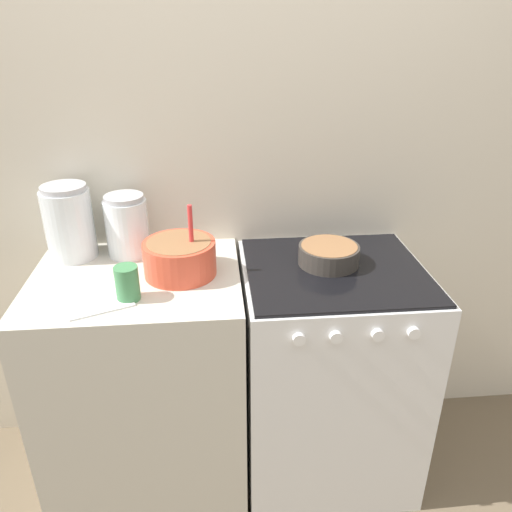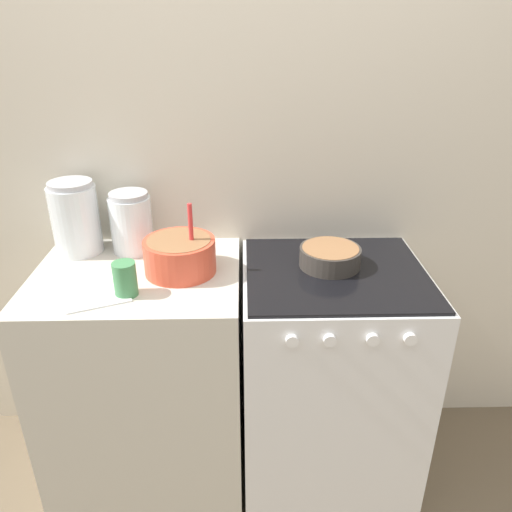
% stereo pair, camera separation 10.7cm
% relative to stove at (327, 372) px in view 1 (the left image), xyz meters
% --- Properties ---
extents(wall_back, '(4.47, 0.05, 2.40)m').
position_rel_stove_xyz_m(wall_back, '(-0.35, 0.33, 0.73)').
color(wall_back, beige).
rests_on(wall_back, ground_plane).
extents(countertop_cabinet, '(0.73, 0.61, 0.93)m').
position_rel_stove_xyz_m(countertop_cabinet, '(-0.72, 0.00, 0.00)').
color(countertop_cabinet, beige).
rests_on(countertop_cabinet, ground_plane).
extents(stove, '(0.67, 0.62, 0.93)m').
position_rel_stove_xyz_m(stove, '(0.00, 0.00, 0.00)').
color(stove, silver).
rests_on(stove, ground_plane).
extents(mixing_bowl, '(0.25, 0.25, 0.26)m').
position_rel_stove_xyz_m(mixing_bowl, '(-0.55, 0.01, 0.54)').
color(mixing_bowl, '#D84C33').
rests_on(mixing_bowl, countertop_cabinet).
extents(baking_pan, '(0.22, 0.22, 0.07)m').
position_rel_stove_xyz_m(baking_pan, '(-0.02, 0.04, 0.51)').
color(baking_pan, '#38332D').
rests_on(baking_pan, stove).
extents(storage_jar_left, '(0.18, 0.18, 0.28)m').
position_rel_stove_xyz_m(storage_jar_left, '(-0.96, 0.19, 0.59)').
color(storage_jar_left, silver).
rests_on(storage_jar_left, countertop_cabinet).
extents(storage_jar_middle, '(0.16, 0.16, 0.24)m').
position_rel_stove_xyz_m(storage_jar_middle, '(-0.76, 0.19, 0.57)').
color(storage_jar_middle, silver).
rests_on(storage_jar_middle, countertop_cabinet).
extents(tin_can, '(0.08, 0.08, 0.12)m').
position_rel_stove_xyz_m(tin_can, '(-0.71, -0.15, 0.52)').
color(tin_can, '#3F7F4C').
rests_on(tin_can, countertop_cabinet).
extents(recipe_page, '(0.27, 0.27, 0.01)m').
position_rel_stove_xyz_m(recipe_page, '(-0.82, -0.14, 0.47)').
color(recipe_page, white).
rests_on(recipe_page, countertop_cabinet).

